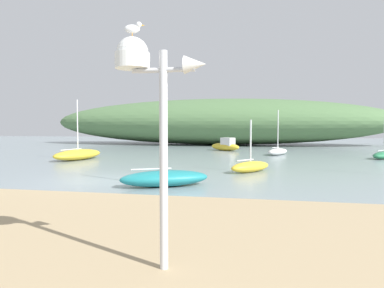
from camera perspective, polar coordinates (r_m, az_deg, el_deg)
ground_plane at (r=15.12m, az=-14.65°, el=-5.82°), size 120.00×120.00×0.00m
distant_hill at (r=44.06m, az=4.22°, el=3.66°), size 43.60×11.64×5.76m
mast_structure at (r=5.08m, az=-7.78°, el=10.69°), size 1.33×0.50×3.35m
seagull_on_radar at (r=5.29m, az=-9.65°, el=18.30°), size 0.30×0.16×0.22m
sailboat_by_sandbar at (r=13.19m, az=-4.51°, el=-5.59°), size 3.54×2.65×3.95m
sailboat_west_reach at (r=24.87m, az=-18.27°, el=-1.64°), size 2.41×4.50×4.09m
sailboat_east_reach at (r=17.51m, az=9.60°, el=-3.66°), size 2.31×2.68×2.60m
sailboat_inner_mooring at (r=28.58m, az=13.93°, el=-1.18°), size 2.17×3.04×3.59m
motorboat_outer_mooring at (r=32.70m, az=5.56°, el=-0.27°), size 3.31×2.78×1.24m
sailboat_mid_channel at (r=27.87m, az=29.02°, el=-1.59°), size 2.55×2.94×2.96m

